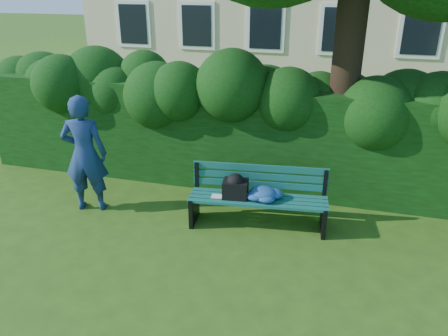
# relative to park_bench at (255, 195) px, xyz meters

# --- Properties ---
(ground) EXTENTS (80.00, 80.00, 0.00)m
(ground) POSITION_rel_park_bench_xyz_m (-0.44, -0.75, -0.51)
(ground) COLOR #315017
(ground) RESTS_ON ground
(hedge) EXTENTS (10.00, 1.00, 1.80)m
(hedge) POSITION_rel_park_bench_xyz_m (-0.44, 1.45, 0.39)
(hedge) COLOR black
(hedge) RESTS_ON ground
(park_bench) EXTENTS (2.09, 0.79, 0.89)m
(park_bench) POSITION_rel_park_bench_xyz_m (0.00, 0.00, 0.00)
(park_bench) COLOR #0E4748
(park_bench) RESTS_ON ground
(man_reading) EXTENTS (0.78, 0.62, 1.88)m
(man_reading) POSITION_rel_park_bench_xyz_m (-2.68, -0.19, 0.44)
(man_reading) COLOR navy
(man_reading) RESTS_ON ground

